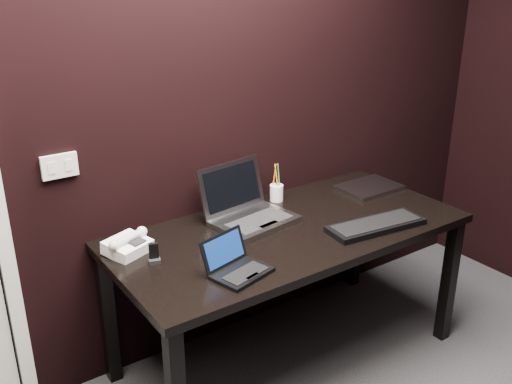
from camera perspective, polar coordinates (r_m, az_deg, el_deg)
wall_back at (r=2.69m, az=-6.82°, el=8.77°), size 4.00×0.00×4.00m
wall_switch at (r=2.51m, az=-19.06°, el=2.47°), size 0.15×0.02×0.10m
desk at (r=2.74m, az=3.33°, el=-5.05°), size 1.70×0.80×0.74m
netbook at (r=2.31m, az=-1.93°, el=-7.43°), size 0.27×0.25×0.15m
silver_laptop at (r=2.76m, az=-0.76°, el=-1.94°), size 0.42×0.39×0.26m
ext_keyboard at (r=2.75m, az=11.90°, el=-3.25°), size 0.50×0.22×0.03m
closed_laptop at (r=3.22m, az=11.25°, el=0.46°), size 0.33×0.24×0.02m
desk_phone at (r=2.52m, az=-12.71°, el=-5.19°), size 0.22×0.21×0.10m
mobile_phone at (r=2.43m, az=-10.16°, el=-6.24°), size 0.06×0.05×0.08m
pen_cup at (r=2.99m, az=2.07°, el=-0.01°), size 0.09×0.09×0.20m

